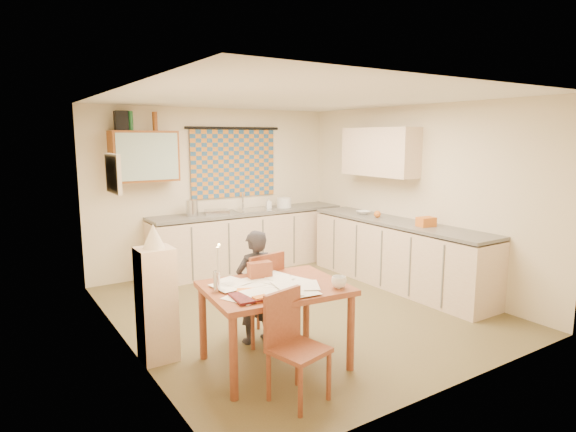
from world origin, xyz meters
TOP-DOWN VIEW (x-y plane):
  - floor at (0.00, 0.00)m, footprint 4.00×4.50m
  - ceiling at (0.00, 0.00)m, footprint 4.00×4.50m
  - wall_back at (0.00, 2.26)m, footprint 4.00×0.02m
  - wall_front at (0.00, -2.26)m, footprint 4.00×0.02m
  - wall_left at (-2.01, 0.00)m, footprint 0.02×4.50m
  - wall_right at (2.01, 0.00)m, footprint 0.02×4.50m
  - window_blind at (0.30, 2.22)m, footprint 1.45×0.03m
  - curtain_rod at (0.30, 2.20)m, footprint 1.60×0.04m
  - wall_cabinet at (-1.15, 2.08)m, footprint 0.90×0.34m
  - wall_cabinet_glass at (-1.15, 1.91)m, footprint 0.84×0.02m
  - upper_cabinet_right at (1.83, 0.55)m, footprint 0.34×1.30m
  - framed_print at (-1.97, 0.40)m, footprint 0.04×0.50m
  - print_canvas at (-1.95, 0.40)m, footprint 0.01×0.42m
  - counter_back at (0.49, 1.95)m, footprint 3.30×0.62m
  - counter_right at (1.70, 0.00)m, footprint 0.62×2.95m
  - stove at (1.70, -1.15)m, footprint 0.57×0.57m
  - sink at (0.48, 1.95)m, footprint 0.61×0.52m
  - tap at (0.40, 2.13)m, footprint 0.04×0.04m
  - dish_rack at (-0.14, 1.95)m, footprint 0.43×0.40m
  - kettle at (-0.53, 1.95)m, footprint 0.23×0.23m
  - mixing_bowl at (1.07, 1.95)m, footprint 0.31×0.31m
  - soap_bottle at (0.80, 2.00)m, footprint 0.11×0.11m
  - bowl at (1.70, 0.72)m, footprint 0.28×0.28m
  - orange_bag at (1.70, -0.48)m, footprint 0.24×0.19m
  - fruit_orange at (1.65, 0.37)m, footprint 0.10×0.10m
  - speaker at (-1.44, 2.08)m, footprint 0.17×0.21m
  - bottle_green at (-1.31, 2.08)m, footprint 0.08×0.08m
  - bottle_brown at (-0.98, 2.08)m, footprint 0.08×0.08m
  - dining_table at (-0.97, -1.09)m, footprint 1.32×1.06m
  - chair_far at (-0.85, -0.53)m, footprint 0.48×0.48m
  - chair_near at (-1.15, -1.70)m, footprint 0.47×0.47m
  - person at (-0.88, -0.56)m, footprint 0.44×0.31m
  - shelf_stand at (-1.84, -0.41)m, footprint 0.32×0.30m
  - lampshade at (-1.84, -0.41)m, footprint 0.20×0.20m
  - letter_rack at (-0.98, -0.83)m, footprint 0.23×0.13m
  - mug at (-0.54, -1.46)m, footprint 0.20×0.20m
  - magazine at (-1.47, -1.27)m, footprint 0.27×0.33m
  - book at (-1.39, -1.15)m, footprint 0.42×0.43m
  - orange_box at (-1.29, -1.38)m, footprint 0.12×0.08m
  - eyeglasses at (-0.85, -1.40)m, footprint 0.14×0.07m
  - candle_holder at (-1.48, -0.96)m, footprint 0.08×0.08m
  - candle at (-1.49, -1.01)m, footprint 0.03×0.03m
  - candle_flame at (-1.46, -0.99)m, footprint 0.02×0.02m
  - papers at (-1.04, -1.08)m, footprint 0.95×0.91m

SIDE VIEW (x-z plane):
  - floor at x=0.00m, z-range -0.02..0.00m
  - chair_near at x=-1.15m, z-range -0.16..0.70m
  - chair_far at x=-0.85m, z-range -0.18..0.75m
  - dining_table at x=-0.97m, z-range 0.00..0.75m
  - stove at x=1.70m, z-range 0.00..0.88m
  - counter_right at x=1.70m, z-range -0.01..0.91m
  - counter_back at x=0.49m, z-range -0.01..0.91m
  - shelf_stand at x=-1.84m, z-range 0.00..1.07m
  - person at x=-0.88m, z-range 0.00..1.16m
  - eyeglasses at x=-0.85m, z-range 0.75..0.77m
  - book at x=-1.39m, z-range 0.75..0.77m
  - papers at x=-1.04m, z-range 0.75..0.78m
  - magazine at x=-1.47m, z-range 0.75..0.78m
  - orange_box at x=-1.29m, z-range 0.75..0.79m
  - mug at x=-0.54m, z-range 0.75..0.85m
  - letter_rack at x=-0.98m, z-range 0.75..0.91m
  - candle_holder at x=-1.48m, z-range 0.75..0.93m
  - sink at x=0.48m, z-range 0.83..0.93m
  - bowl at x=1.70m, z-range 0.92..0.97m
  - dish_rack at x=-0.14m, z-range 0.92..0.98m
  - fruit_orange at x=1.65m, z-range 0.92..1.02m
  - orange_bag at x=1.70m, z-range 0.92..1.04m
  - mixing_bowl at x=1.07m, z-range 0.92..1.08m
  - soap_bottle at x=0.80m, z-range 0.92..1.09m
  - kettle at x=-0.53m, z-range 0.92..1.16m
  - candle at x=-1.49m, z-range 0.93..1.15m
  - tap at x=0.40m, z-range 0.92..1.20m
  - candle_flame at x=-1.46m, z-range 1.15..1.17m
  - lampshade at x=-1.84m, z-range 1.07..1.29m
  - wall_back at x=0.00m, z-range 0.00..2.50m
  - wall_front at x=0.00m, z-range 0.00..2.50m
  - wall_left at x=-2.01m, z-range 0.00..2.50m
  - wall_right at x=2.01m, z-range 0.00..2.50m
  - window_blind at x=0.30m, z-range 1.12..2.17m
  - framed_print at x=-1.97m, z-range 1.50..1.90m
  - print_canvas at x=-1.95m, z-range 1.54..1.86m
  - wall_cabinet at x=-1.15m, z-range 1.45..2.15m
  - wall_cabinet_glass at x=-1.15m, z-range 1.48..2.12m
  - upper_cabinet_right at x=1.83m, z-range 1.50..2.20m
  - curtain_rod at x=0.30m, z-range 2.18..2.22m
  - speaker at x=-1.44m, z-range 2.15..2.41m
  - bottle_green at x=-1.31m, z-range 2.15..2.41m
  - bottle_brown at x=-0.98m, z-range 2.15..2.41m
  - ceiling at x=0.00m, z-range 2.50..2.52m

